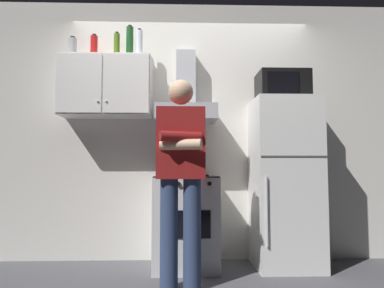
% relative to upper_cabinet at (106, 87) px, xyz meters
% --- Properties ---
extents(ground_plane, '(7.00, 7.00, 0.00)m').
position_rel_upper_cabinet_xyz_m(ground_plane, '(0.85, -0.37, -1.75)').
color(ground_plane, '#4C4C51').
extents(back_wall_tiled, '(4.80, 0.10, 2.70)m').
position_rel_upper_cabinet_xyz_m(back_wall_tiled, '(0.85, 0.23, -0.40)').
color(back_wall_tiled, silver).
rests_on(back_wall_tiled, ground_plane).
extents(upper_cabinet, '(0.90, 0.37, 0.60)m').
position_rel_upper_cabinet_xyz_m(upper_cabinet, '(0.00, 0.00, 0.00)').
color(upper_cabinet, white).
extents(stove_oven, '(0.60, 0.62, 0.87)m').
position_rel_upper_cabinet_xyz_m(stove_oven, '(0.80, -0.13, -1.32)').
color(stove_oven, silver).
rests_on(stove_oven, ground_plane).
extents(range_hood, '(0.60, 0.44, 0.75)m').
position_rel_upper_cabinet_xyz_m(range_hood, '(0.80, 0.00, -0.15)').
color(range_hood, '#B7BABF').
extents(refrigerator, '(0.60, 0.62, 1.60)m').
position_rel_upper_cabinet_xyz_m(refrigerator, '(1.75, -0.12, -0.95)').
color(refrigerator, white).
rests_on(refrigerator, ground_plane).
extents(microwave, '(0.48, 0.37, 0.28)m').
position_rel_upper_cabinet_xyz_m(microwave, '(1.75, -0.11, -0.01)').
color(microwave, black).
rests_on(microwave, refrigerator).
extents(person_standing, '(0.38, 0.33, 1.64)m').
position_rel_upper_cabinet_xyz_m(person_standing, '(0.75, -0.73, -0.85)').
color(person_standing, navy).
rests_on(person_standing, ground_plane).
extents(bottle_wine_green, '(0.07, 0.07, 0.34)m').
position_rel_upper_cabinet_xyz_m(bottle_wine_green, '(0.23, 0.01, 0.46)').
color(bottle_wine_green, '#19471E').
rests_on(bottle_wine_green, upper_cabinet).
extents(bottle_olive_oil, '(0.06, 0.06, 0.28)m').
position_rel_upper_cabinet_xyz_m(bottle_olive_oil, '(0.09, 0.03, 0.43)').
color(bottle_olive_oil, '#4C6B19').
rests_on(bottle_olive_oil, upper_cabinet).
extents(bottle_soda_red, '(0.07, 0.07, 0.25)m').
position_rel_upper_cabinet_xyz_m(bottle_soda_red, '(-0.14, 0.02, 0.42)').
color(bottle_soda_red, red).
rests_on(bottle_soda_red, upper_cabinet).
extents(bottle_vodka_clear, '(0.07, 0.07, 0.29)m').
position_rel_upper_cabinet_xyz_m(bottle_vodka_clear, '(0.33, -0.02, 0.44)').
color(bottle_vodka_clear, silver).
rests_on(bottle_vodka_clear, upper_cabinet).
extents(bottle_canister_steel, '(0.09, 0.09, 0.22)m').
position_rel_upper_cabinet_xyz_m(bottle_canister_steel, '(-0.35, 0.02, 0.40)').
color(bottle_canister_steel, '#B2B5BA').
rests_on(bottle_canister_steel, upper_cabinet).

